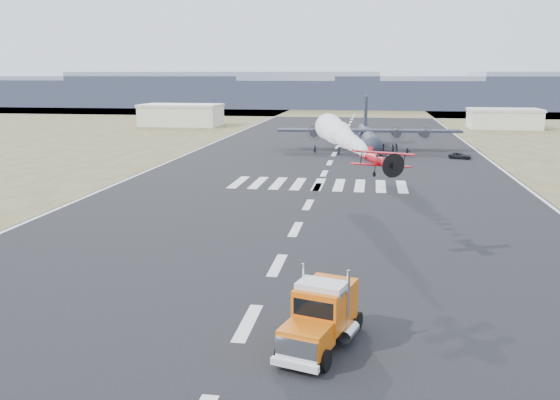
% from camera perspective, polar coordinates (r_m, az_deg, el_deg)
% --- Properties ---
extents(ground, '(500.00, 500.00, 0.00)m').
position_cam_1_polar(ground, '(39.30, -3.10, -11.71)').
color(ground, black).
rests_on(ground, ground).
extents(scrub_far, '(500.00, 80.00, 0.00)m').
position_cam_1_polar(scrub_far, '(265.75, 7.33, 8.49)').
color(scrub_far, brown).
rests_on(scrub_far, ground).
extents(runway_markings, '(60.00, 260.00, 0.01)m').
position_cam_1_polar(runway_markings, '(96.77, 4.28, 2.57)').
color(runway_markings, silver).
rests_on(runway_markings, ground).
extents(ridge_seg_b, '(150.00, 50.00, 15.00)m').
position_cam_1_polar(ridge_seg_b, '(325.78, -16.34, 10.06)').
color(ridge_seg_b, gray).
rests_on(ridge_seg_b, ground).
extents(ridge_seg_c, '(150.00, 50.00, 17.00)m').
position_cam_1_polar(ridge_seg_c, '(304.06, -5.00, 10.57)').
color(ridge_seg_c, gray).
rests_on(ridge_seg_c, ground).
extents(ridge_seg_d, '(150.00, 50.00, 13.00)m').
position_cam_1_polar(ridge_seg_d, '(295.42, 7.54, 10.09)').
color(ridge_seg_d, gray).
rests_on(ridge_seg_d, ground).
extents(ridge_seg_e, '(150.00, 50.00, 15.00)m').
position_cam_1_polar(ridge_seg_e, '(300.81, 20.20, 9.69)').
color(ridge_seg_e, gray).
rests_on(ridge_seg_e, ground).
extents(hangar_left, '(24.50, 14.50, 6.70)m').
position_cam_1_polar(hangar_left, '(190.19, -9.48, 8.10)').
color(hangar_left, beige).
rests_on(hangar_left, ground).
extents(hangar_right, '(20.50, 12.50, 5.90)m').
position_cam_1_polar(hangar_right, '(189.54, 20.75, 7.36)').
color(hangar_right, beige).
rests_on(hangar_right, ground).
extents(semi_truck, '(4.86, 9.03, 3.97)m').
position_cam_1_polar(semi_truck, '(35.57, 4.04, -10.93)').
color(semi_truck, black).
rests_on(semi_truck, ground).
extents(aerobatic_biplane, '(5.56, 5.11, 2.34)m').
position_cam_1_polar(aerobatic_biplane, '(49.98, 9.67, 3.77)').
color(aerobatic_biplane, '#B00C0B').
extents(smoke_trail, '(8.10, 29.16, 3.47)m').
position_cam_1_polar(smoke_trail, '(73.69, 5.35, 6.65)').
color(smoke_trail, white).
extents(transport_aircraft, '(38.23, 31.45, 11.03)m').
position_cam_1_polar(transport_aircraft, '(128.24, 8.45, 6.07)').
color(transport_aircraft, '#202330').
rests_on(transport_aircraft, ground).
extents(support_vehicle, '(4.65, 3.42, 1.17)m').
position_cam_1_polar(support_vehicle, '(118.57, 16.93, 4.11)').
color(support_vehicle, black).
rests_on(support_vehicle, ground).
extents(crew_a, '(0.69, 0.58, 1.83)m').
position_cam_1_polar(crew_a, '(120.94, 3.38, 4.91)').
color(crew_a, black).
rests_on(crew_a, ground).
extents(crew_b, '(1.03, 0.87, 1.82)m').
position_cam_1_polar(crew_b, '(125.10, 11.10, 4.94)').
color(crew_b, black).
rests_on(crew_b, ground).
extents(crew_c, '(0.62, 1.15, 1.71)m').
position_cam_1_polar(crew_c, '(125.18, 9.91, 4.96)').
color(crew_c, black).
rests_on(crew_c, ground).
extents(crew_d, '(0.92, 1.19, 1.80)m').
position_cam_1_polar(crew_d, '(118.29, 9.20, 4.61)').
color(crew_d, black).
rests_on(crew_d, ground).
extents(crew_e, '(0.82, 0.57, 1.56)m').
position_cam_1_polar(crew_e, '(119.91, 5.68, 4.74)').
color(crew_e, black).
rests_on(crew_e, ground).
extents(crew_f, '(1.57, 1.02, 1.61)m').
position_cam_1_polar(crew_f, '(119.90, 12.15, 4.55)').
color(crew_f, black).
rests_on(crew_f, ground).
extents(crew_g, '(0.68, 0.58, 1.70)m').
position_cam_1_polar(crew_g, '(118.91, 9.29, 4.62)').
color(crew_g, black).
rests_on(crew_g, ground).
extents(crew_h, '(0.95, 0.78, 1.69)m').
position_cam_1_polar(crew_h, '(124.90, 10.78, 4.91)').
color(crew_h, black).
rests_on(crew_h, ground).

